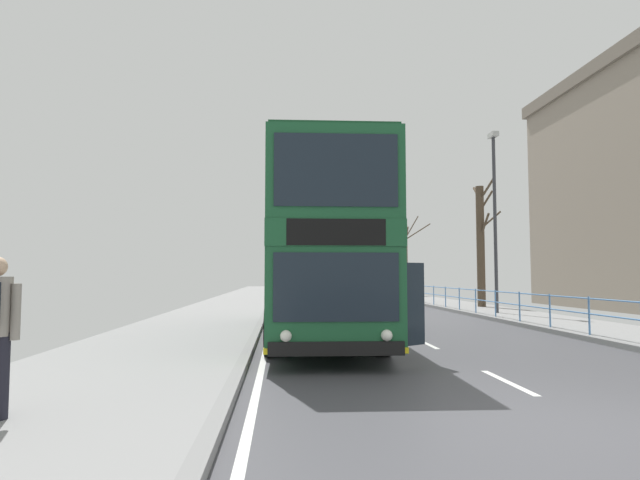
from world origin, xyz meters
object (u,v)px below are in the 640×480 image
street_lamp_far_side (495,207)px  bare_tree_far_01 (481,243)px  double_decker_bus_main (320,252)px  bare_tree_far_00 (405,255)px

street_lamp_far_side → bare_tree_far_01: size_ratio=1.21×
bare_tree_far_01 → double_decker_bus_main: bearing=-127.3°
double_decker_bus_main → street_lamp_far_side: 11.08m
double_decker_bus_main → bare_tree_far_00: 28.56m
bare_tree_far_00 → bare_tree_far_01: size_ratio=0.97×
street_lamp_far_side → double_decker_bus_main: bearing=-136.8°
bare_tree_far_00 → bare_tree_far_01: 15.49m
street_lamp_far_side → bare_tree_far_01: street_lamp_far_side is taller
bare_tree_far_01 → bare_tree_far_00: bearing=90.9°
street_lamp_far_side → bare_tree_far_01: 4.56m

